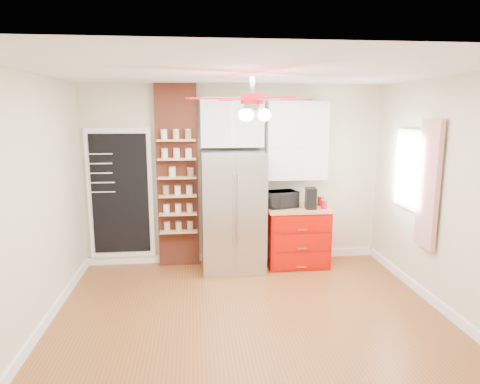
{
  "coord_description": "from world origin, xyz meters",
  "views": [
    {
      "loc": [
        -0.6,
        -4.41,
        2.32
      ],
      "look_at": [
        -0.03,
        0.9,
        1.3
      ],
      "focal_mm": 32.0,
      "sensor_mm": 36.0,
      "label": 1
    }
  ],
  "objects": [
    {
      "name": "floor",
      "position": [
        0.0,
        0.0,
        0.0
      ],
      "size": [
        4.5,
        4.5,
        0.0
      ],
      "primitive_type": "plane",
      "color": "brown",
      "rests_on": "ground"
    },
    {
      "name": "ceiling",
      "position": [
        0.0,
        0.0,
        2.7
      ],
      "size": [
        4.5,
        4.5,
        0.0
      ],
      "primitive_type": "plane",
      "color": "white",
      "rests_on": "wall_back"
    },
    {
      "name": "wall_back",
      "position": [
        0.0,
        2.0,
        1.35
      ],
      "size": [
        4.5,
        0.02,
        2.7
      ],
      "primitive_type": "cube",
      "color": "beige",
      "rests_on": "floor"
    },
    {
      "name": "wall_front",
      "position": [
        0.0,
        -2.0,
        1.35
      ],
      "size": [
        4.5,
        0.02,
        2.7
      ],
      "primitive_type": "cube",
      "color": "beige",
      "rests_on": "floor"
    },
    {
      "name": "wall_left",
      "position": [
        -2.25,
        0.0,
        1.35
      ],
      "size": [
        0.02,
        4.0,
        2.7
      ],
      "primitive_type": "cube",
      "color": "beige",
      "rests_on": "floor"
    },
    {
      "name": "wall_right",
      "position": [
        2.25,
        0.0,
        1.35
      ],
      "size": [
        0.02,
        4.0,
        2.7
      ],
      "primitive_type": "cube",
      "color": "beige",
      "rests_on": "floor"
    },
    {
      "name": "chalkboard",
      "position": [
        -1.7,
        1.96,
        1.1
      ],
      "size": [
        0.95,
        0.05,
        1.95
      ],
      "color": "white",
      "rests_on": "wall_back"
    },
    {
      "name": "brick_pillar",
      "position": [
        -0.85,
        1.92,
        1.35
      ],
      "size": [
        0.6,
        0.16,
        2.7
      ],
      "primitive_type": "cube",
      "color": "brown",
      "rests_on": "floor"
    },
    {
      "name": "fridge",
      "position": [
        -0.05,
        1.63,
        0.88
      ],
      "size": [
        0.9,
        0.7,
        1.75
      ],
      "primitive_type": "cube",
      "color": "#AFAFB3",
      "rests_on": "floor"
    },
    {
      "name": "upper_glass_cabinet",
      "position": [
        -0.05,
        1.82,
        2.15
      ],
      "size": [
        0.9,
        0.35,
        0.7
      ],
      "primitive_type": "cube",
      "color": "white",
      "rests_on": "wall_back"
    },
    {
      "name": "red_cabinet",
      "position": [
        0.92,
        1.68,
        0.45
      ],
      "size": [
        0.94,
        0.64,
        0.9
      ],
      "color": "#B00901",
      "rests_on": "floor"
    },
    {
      "name": "upper_shelf_unit",
      "position": [
        0.92,
        1.85,
        1.88
      ],
      "size": [
        0.9,
        0.3,
        1.15
      ],
      "primitive_type": "cube",
      "color": "white",
      "rests_on": "wall_back"
    },
    {
      "name": "window",
      "position": [
        2.23,
        0.9,
        1.55
      ],
      "size": [
        0.04,
        0.75,
        1.05
      ],
      "primitive_type": "cube",
      "color": "white",
      "rests_on": "wall_right"
    },
    {
      "name": "curtain",
      "position": [
        2.18,
        0.35,
        1.45
      ],
      "size": [
        0.06,
        0.4,
        1.55
      ],
      "primitive_type": "cube",
      "color": "#AB2016",
      "rests_on": "wall_right"
    },
    {
      "name": "ceiling_fan",
      "position": [
        0.0,
        0.0,
        2.42
      ],
      "size": [
        1.4,
        1.4,
        0.44
      ],
      "color": "silver",
      "rests_on": "ceiling"
    },
    {
      "name": "toaster_oven",
      "position": [
        0.67,
        1.69,
        1.02
      ],
      "size": [
        0.51,
        0.41,
        0.25
      ],
      "primitive_type": "imported",
      "rotation": [
        0.0,
        0.0,
        0.28
      ],
      "color": "black",
      "rests_on": "red_cabinet"
    },
    {
      "name": "coffee_maker",
      "position": [
        1.09,
        1.57,
        1.05
      ],
      "size": [
        0.18,
        0.23,
        0.31
      ],
      "primitive_type": "cube",
      "rotation": [
        0.0,
        0.0,
        -0.13
      ],
      "color": "black",
      "rests_on": "red_cabinet"
    },
    {
      "name": "canister_left",
      "position": [
        1.28,
        1.54,
        0.96
      ],
      "size": [
        0.11,
        0.11,
        0.12
      ],
      "primitive_type": "cylinder",
      "rotation": [
        0.0,
        0.0,
        0.2
      ],
      "color": "red",
      "rests_on": "red_cabinet"
    },
    {
      "name": "canister_right",
      "position": [
        1.29,
        1.75,
        0.97
      ],
      "size": [
        0.09,
        0.09,
        0.13
      ],
      "primitive_type": "cylinder",
      "rotation": [
        0.0,
        0.0,
        0.04
      ],
      "color": "red",
      "rests_on": "red_cabinet"
    },
    {
      "name": "pantry_jar_oats",
      "position": [
        -0.92,
        1.79,
        1.44
      ],
      "size": [
        0.11,
        0.11,
        0.14
      ],
      "primitive_type": "cylinder",
      "rotation": [
        0.0,
        0.0,
        -0.08
      ],
      "color": "beige",
      "rests_on": "brick_pillar"
    },
    {
      "name": "pantry_jar_beans",
      "position": [
        -0.65,
        1.76,
        1.43
      ],
      "size": [
        0.11,
        0.11,
        0.12
      ],
      "primitive_type": "cylinder",
      "rotation": [
        0.0,
        0.0,
        0.19
      ],
      "color": "brown",
      "rests_on": "brick_pillar"
    }
  ]
}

